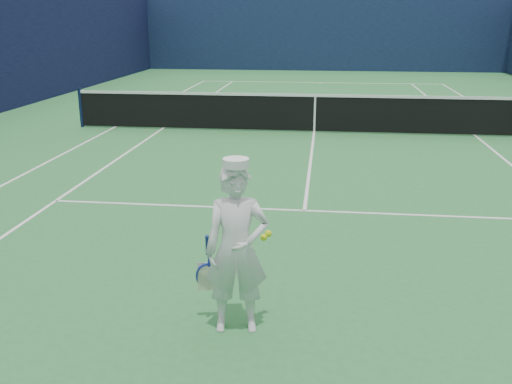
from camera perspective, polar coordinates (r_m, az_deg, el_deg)
ground at (r=15.20m, az=5.84°, el=5.95°), size 80.00×80.00×0.00m
court_markings at (r=15.20m, az=5.84°, el=5.97°), size 11.03×23.83×0.01m
windscreen_fence at (r=14.94m, az=6.07°, el=13.50°), size 20.12×36.12×4.00m
tennis_net at (r=15.10m, az=5.90°, el=8.02°), size 12.88×0.09×1.07m
tennis_player at (r=5.39m, az=-1.95°, el=-5.73°), size 0.79×0.49×1.71m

